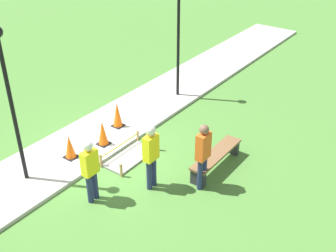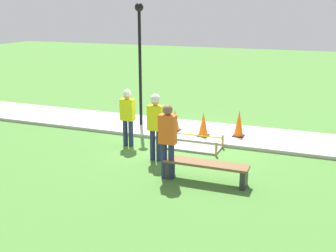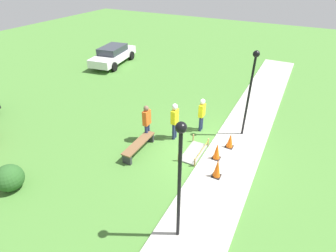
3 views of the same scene
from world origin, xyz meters
name	(u,v)px [view 1 (image 1 of 3)]	position (x,y,z in m)	size (l,w,h in m)	color
ground_plane	(109,159)	(0.00, 0.00, 0.00)	(60.00, 60.00, 0.00)	#477A33
sidewalk	(81,145)	(0.00, -1.11, 0.05)	(28.00, 2.22, 0.10)	#ADAAA3
wet_concrete_patch	(130,157)	(-0.38, 0.44, 0.04)	(1.61, 0.78, 0.40)	gray
traffic_cone_near_patch	(117,115)	(-1.41, -0.92, 0.51)	(0.34, 0.34, 0.82)	black
traffic_cone_far_patch	(103,133)	(-0.38, -0.56, 0.47)	(0.34, 0.34, 0.76)	black
traffic_cone_sidewalk_edge	(70,147)	(0.65, -0.82, 0.45)	(0.34, 0.34, 0.70)	black
park_bench	(216,157)	(-1.38, 2.61, 0.35)	(2.00, 0.44, 0.48)	#2D2D33
worker_supervisor	(90,166)	(1.50, 0.88, 1.00)	(0.40, 0.25, 1.70)	navy
worker_assistant	(151,151)	(0.27, 1.71, 1.09)	(0.40, 0.26, 1.81)	navy
bystander_in_orange_shirt	(203,153)	(-0.47, 2.73, 1.03)	(0.40, 0.24, 1.81)	navy
lamppost_near	(8,85)	(1.97, -1.05, 2.70)	(0.28, 0.28, 3.99)	black
lamppost_far	(179,23)	(-4.36, -0.71, 2.70)	(0.28, 0.28, 3.98)	black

